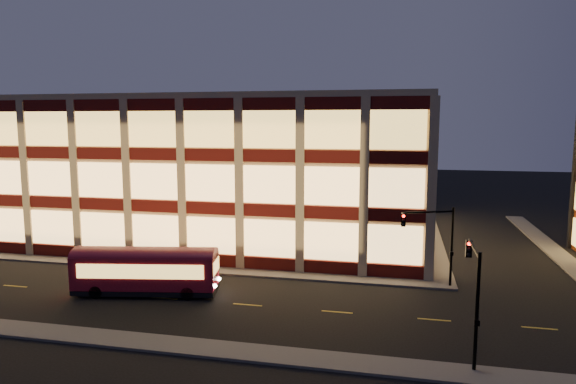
# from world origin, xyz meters

# --- Properties ---
(ground) EXTENTS (200.00, 200.00, 0.00)m
(ground) POSITION_xyz_m (0.00, 0.00, 0.00)
(ground) COLOR black
(ground) RESTS_ON ground
(sidewalk_office_south) EXTENTS (54.00, 2.00, 0.15)m
(sidewalk_office_south) POSITION_xyz_m (-3.00, 1.00, 0.07)
(sidewalk_office_south) COLOR #514F4C
(sidewalk_office_south) RESTS_ON ground
(sidewalk_office_east) EXTENTS (2.00, 30.00, 0.15)m
(sidewalk_office_east) POSITION_xyz_m (23.00, 17.00, 0.07)
(sidewalk_office_east) COLOR #514F4C
(sidewalk_office_east) RESTS_ON ground
(sidewalk_tower_west) EXTENTS (2.00, 30.00, 0.15)m
(sidewalk_tower_west) POSITION_xyz_m (34.00, 17.00, 0.07)
(sidewalk_tower_west) COLOR #514F4C
(sidewalk_tower_west) RESTS_ON ground
(sidewalk_near) EXTENTS (100.00, 2.00, 0.15)m
(sidewalk_near) POSITION_xyz_m (0.00, -13.00, 0.07)
(sidewalk_near) COLOR #514F4C
(sidewalk_near) RESTS_ON ground
(office_building) EXTENTS (50.45, 30.45, 14.50)m
(office_building) POSITION_xyz_m (-2.91, 16.91, 7.25)
(office_building) COLOR tan
(office_building) RESTS_ON ground
(traffic_signal_far) EXTENTS (3.79, 1.87, 6.00)m
(traffic_signal_far) POSITION_xyz_m (22.21, 0.24, 4.11)
(traffic_signal_far) COLOR black
(traffic_signal_far) RESTS_ON ground
(traffic_signal_near) EXTENTS (0.32, 4.45, 6.00)m
(traffic_signal_near) POSITION_xyz_m (23.50, -11.03, 4.13)
(traffic_signal_near) COLOR black
(traffic_signal_near) RESTS_ON ground
(trolley_bus) EXTENTS (10.25, 4.25, 3.38)m
(trolley_bus) POSITION_xyz_m (2.35, -5.40, 1.87)
(trolley_bus) COLOR maroon
(trolley_bus) RESTS_ON ground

